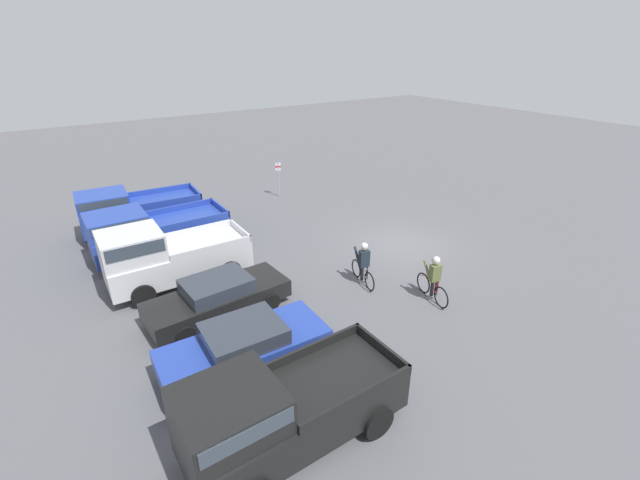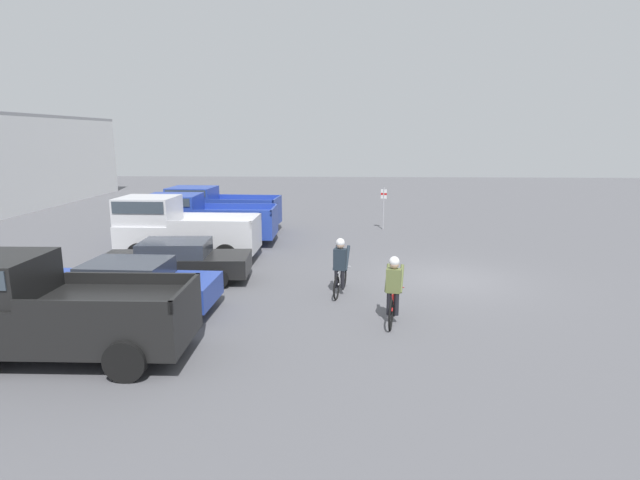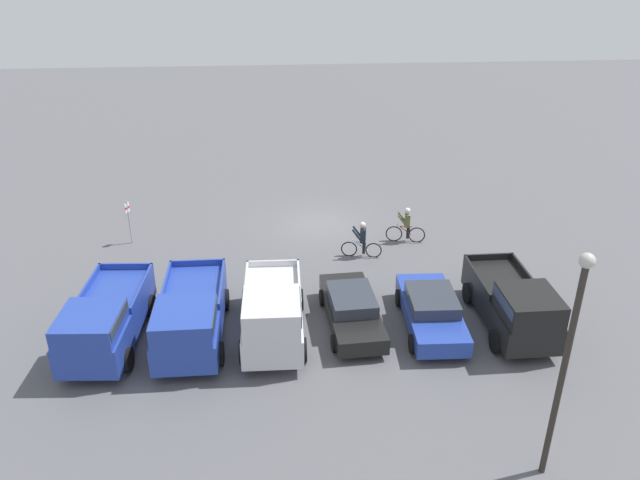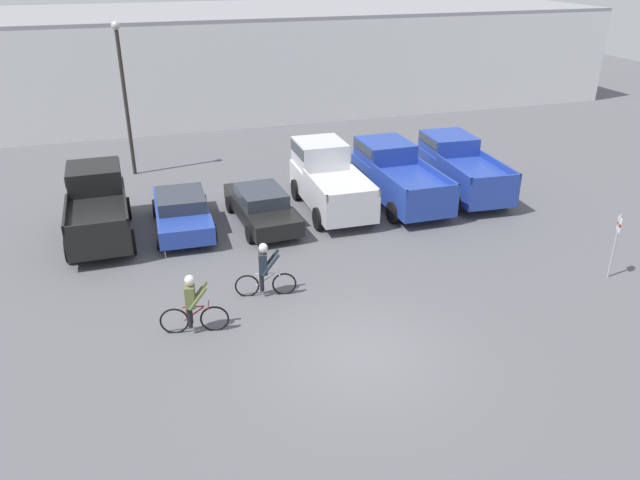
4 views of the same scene
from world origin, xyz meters
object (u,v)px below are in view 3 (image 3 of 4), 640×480
(pickup_truck_3, at_px, (104,320))
(fire_lane_sign, at_px, (129,218))
(pickup_truck_1, at_px, (273,313))
(lamppost, at_px, (567,353))
(cyclist_0, at_px, (362,239))
(sedan_0, at_px, (431,310))
(pickup_truck_0, at_px, (515,304))
(sedan_1, at_px, (352,309))
(pickup_truck_2, at_px, (190,316))
(cyclist_1, at_px, (406,225))

(pickup_truck_3, distance_m, fire_lane_sign, 8.04)
(pickup_truck_1, distance_m, lamppost, 9.78)
(cyclist_0, bearing_deg, lamppost, 104.08)
(pickup_truck_3, bearing_deg, sedan_0, -178.06)
(lamppost, bearing_deg, pickup_truck_0, -102.68)
(sedan_1, distance_m, pickup_truck_2, 5.66)
(lamppost, bearing_deg, cyclist_1, -86.25)
(sedan_1, height_order, fire_lane_sign, fire_lane_sign)
(sedan_1, relative_size, fire_lane_sign, 2.27)
(pickup_truck_3, xyz_separation_m, lamppost, (-12.60, 6.43, 2.72))
(fire_lane_sign, bearing_deg, cyclist_1, 176.33)
(sedan_1, bearing_deg, pickup_truck_1, 16.63)
(cyclist_1, bearing_deg, sedan_0, 85.94)
(pickup_truck_0, height_order, sedan_0, pickup_truck_0)
(sedan_0, xyz_separation_m, cyclist_1, (-0.48, -6.83, 0.15))
(pickup_truck_3, xyz_separation_m, cyclist_1, (-11.71, -7.21, -0.26))
(sedan_0, xyz_separation_m, pickup_truck_2, (8.40, 0.34, 0.40))
(pickup_truck_1, bearing_deg, cyclist_1, -129.75)
(sedan_0, distance_m, pickup_truck_1, 5.65)
(pickup_truck_2, bearing_deg, pickup_truck_0, 179.31)
(sedan_0, xyz_separation_m, lamppost, (-1.38, 6.81, 3.13))
(sedan_0, distance_m, pickup_truck_3, 11.24)
(sedan_0, distance_m, sedan_1, 2.82)
(sedan_0, xyz_separation_m, pickup_truck_1, (5.61, 0.50, 0.50))
(sedan_0, xyz_separation_m, pickup_truck_3, (11.22, 0.38, 0.41))
(sedan_0, distance_m, cyclist_0, 5.79)
(sedan_1, height_order, pickup_truck_2, pickup_truck_2)
(sedan_1, relative_size, pickup_truck_2, 0.87)
(pickup_truck_3, height_order, cyclist_0, pickup_truck_3)
(sedan_1, height_order, pickup_truck_3, pickup_truck_3)
(pickup_truck_2, xyz_separation_m, cyclist_0, (-6.68, -5.86, -0.24))
(cyclist_1, relative_size, lamppost, 0.27)
(pickup_truck_0, xyz_separation_m, lamppost, (1.43, 6.34, 2.71))
(cyclist_1, distance_m, lamppost, 13.99)
(pickup_truck_3, xyz_separation_m, fire_lane_sign, (0.73, -8.01, 0.16))
(pickup_truck_1, relative_size, cyclist_0, 2.88)
(sedan_0, distance_m, pickup_truck_2, 8.41)
(sedan_1, xyz_separation_m, pickup_truck_2, (5.60, 0.68, 0.43))
(pickup_truck_0, height_order, pickup_truck_2, pickup_truck_0)
(sedan_1, bearing_deg, fire_lane_sign, -38.50)
(pickup_truck_2, height_order, cyclist_1, pickup_truck_2)
(sedan_0, bearing_deg, fire_lane_sign, -32.53)
(sedan_1, relative_size, pickup_truck_3, 0.88)
(pickup_truck_1, bearing_deg, sedan_0, -174.95)
(sedan_1, relative_size, cyclist_0, 2.68)
(pickup_truck_0, bearing_deg, cyclist_0, -52.99)
(pickup_truck_0, bearing_deg, fire_lane_sign, -28.75)
(pickup_truck_0, height_order, sedan_1, pickup_truck_0)
(cyclist_1, relative_size, fire_lane_sign, 0.85)
(sedan_1, xyz_separation_m, cyclist_1, (-3.28, -6.49, 0.18))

